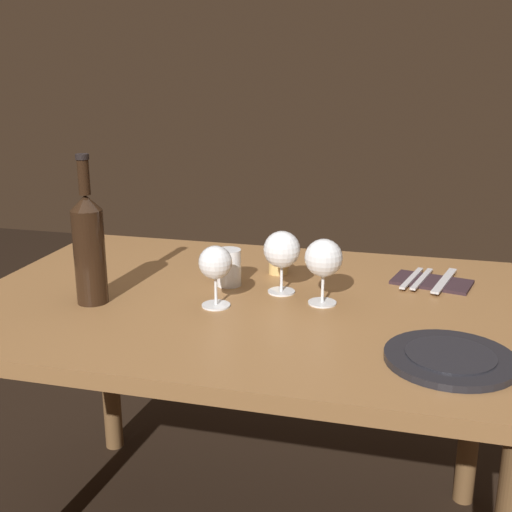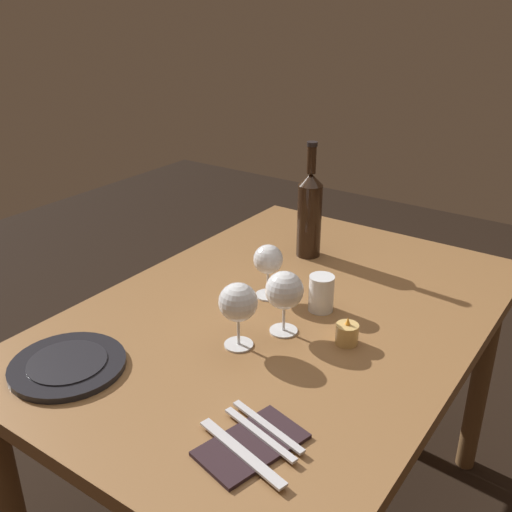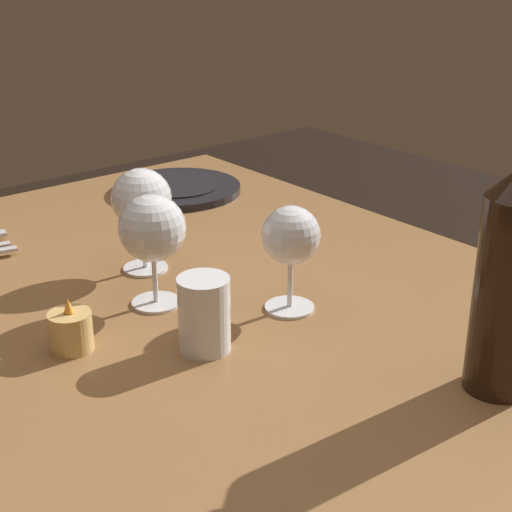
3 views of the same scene
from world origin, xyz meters
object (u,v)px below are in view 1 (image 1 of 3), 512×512
at_px(water_tumbler, 229,269).
at_px(dinner_plate, 450,358).
at_px(folded_napkin, 432,282).
at_px(wine_glass_left, 215,264).
at_px(table_knife, 444,281).
at_px(wine_bottle, 89,246).
at_px(fork_outer, 412,278).
at_px(votive_candle, 279,265).
at_px(wine_glass_right, 282,250).
at_px(fork_inner, 422,279).
at_px(wine_glass_centre, 323,259).

relative_size(water_tumbler, dinner_plate, 0.38).
relative_size(water_tumbler, folded_napkin, 0.44).
height_order(wine_glass_left, dinner_plate, wine_glass_left).
bearing_deg(wine_glass_left, table_knife, 29.41).
bearing_deg(wine_glass_left, dinner_plate, -18.14).
relative_size(wine_bottle, fork_outer, 1.93).
height_order(wine_glass_left, votive_candle, wine_glass_left).
relative_size(dinner_plate, table_knife, 1.17).
bearing_deg(wine_bottle, water_tumbler, 35.72).
xyz_separation_m(wine_glass_right, fork_inner, (0.33, 0.16, -0.10)).
bearing_deg(table_knife, water_tumbler, -165.21).
height_order(dinner_plate, folded_napkin, dinner_plate).
distance_m(wine_glass_centre, table_knife, 0.36).
distance_m(wine_glass_centre, folded_napkin, 0.34).
distance_m(wine_glass_centre, fork_inner, 0.32).
bearing_deg(wine_bottle, wine_glass_centre, 13.01).
height_order(wine_glass_right, votive_candle, wine_glass_right).
relative_size(wine_glass_right, fork_outer, 0.86).
bearing_deg(wine_glass_right, fork_outer, 27.58).
height_order(wine_glass_left, water_tumbler, wine_glass_left).
bearing_deg(fork_inner, wine_glass_right, -154.23).
xyz_separation_m(wine_glass_left, folded_napkin, (0.48, 0.29, -0.10)).
xyz_separation_m(wine_glass_left, dinner_plate, (0.51, -0.17, -0.09)).
bearing_deg(wine_glass_right, fork_inner, 25.77).
distance_m(fork_outer, table_knife, 0.08).
relative_size(wine_glass_right, water_tumbler, 1.66).
bearing_deg(wine_glass_left, folded_napkin, 30.92).
distance_m(wine_glass_centre, fork_outer, 0.31).
relative_size(wine_glass_right, votive_candle, 2.29).
distance_m(wine_glass_centre, wine_bottle, 0.53).
distance_m(votive_candle, table_knife, 0.42).
height_order(wine_bottle, water_tumbler, wine_bottle).
bearing_deg(water_tumbler, dinner_plate, -31.07).
distance_m(wine_glass_right, dinner_plate, 0.50).
distance_m(wine_glass_left, votive_candle, 0.30).
relative_size(water_tumbler, table_knife, 0.44).
xyz_separation_m(folded_napkin, fork_inner, (-0.02, 0.00, 0.01)).
bearing_deg(wine_bottle, fork_outer, 24.99).
bearing_deg(wine_glass_centre, votive_candle, 126.60).
relative_size(wine_bottle, folded_napkin, 1.64).
bearing_deg(votive_candle, fork_inner, 2.43).
bearing_deg(wine_glass_centre, water_tumbler, 163.09).
relative_size(fork_inner, fork_outer, 1.00).
distance_m(wine_glass_right, fork_outer, 0.36).
height_order(wine_glass_right, fork_inner, wine_glass_right).
bearing_deg(water_tumbler, table_knife, 14.79).
bearing_deg(dinner_plate, fork_outer, 100.00).
xyz_separation_m(wine_glass_left, water_tumbler, (-0.01, 0.15, -0.06)).
xyz_separation_m(wine_glass_right, dinner_plate, (0.39, -0.30, -0.10)).
height_order(wine_bottle, fork_outer, wine_bottle).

